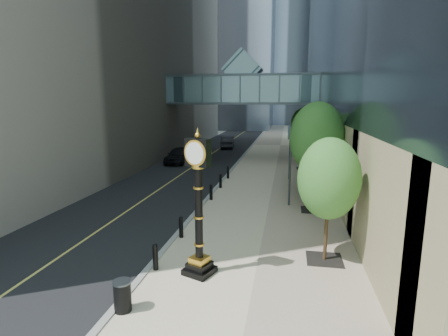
{
  "coord_description": "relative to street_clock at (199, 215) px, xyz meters",
  "views": [
    {
      "loc": [
        2.0,
        -10.48,
        6.25
      ],
      "look_at": [
        -1.26,
        7.33,
        2.79
      ],
      "focal_mm": 28.0,
      "sensor_mm": 36.0,
      "label": 1
    }
  ],
  "objects": [
    {
      "name": "street_trees",
      "position": [
        4.61,
        15.03,
        1.5
      ],
      "size": [
        3.02,
        28.53,
        6.2
      ],
      "color": "black",
      "rests_on": "sidewalk"
    },
    {
      "name": "trash_bin",
      "position": [
        -1.69,
        -2.66,
        -1.79
      ],
      "size": [
        0.62,
        0.62,
        0.9
      ],
      "primitive_type": "cylinder",
      "rotation": [
        0.0,
        0.0,
        -0.23
      ],
      "color": "black",
      "rests_on": "sidewalk"
    },
    {
      "name": "pedestrian",
      "position": [
        5.51,
        12.14,
        -1.49
      ],
      "size": [
        0.63,
        0.51,
        1.51
      ],
      "primitive_type": "imported",
      "rotation": [
        0.0,
        0.0,
        3.45
      ],
      "color": "beige",
      "rests_on": "sidewalk"
    },
    {
      "name": "ground",
      "position": [
        1.01,
        -1.0,
        -2.3
      ],
      "size": [
        320.0,
        320.0,
        0.0
      ],
      "primitive_type": "plane",
      "color": "gray",
      "rests_on": "ground"
    },
    {
      "name": "curb",
      "position": [
        -1.99,
        39.0,
        -2.27
      ],
      "size": [
        0.25,
        180.0,
        0.07
      ],
      "primitive_type": "cube",
      "color": "gray",
      "rests_on": "ground"
    },
    {
      "name": "sidewalk",
      "position": [
        2.01,
        39.0,
        -2.27
      ],
      "size": [
        8.0,
        180.0,
        0.06
      ],
      "primitive_type": "cube",
      "color": "beige",
      "rests_on": "ground"
    },
    {
      "name": "car_near",
      "position": [
        -7.91,
        22.43,
        -1.45
      ],
      "size": [
        1.99,
        4.87,
        1.65
      ],
      "primitive_type": "imported",
      "rotation": [
        0.0,
        0.0,
        -0.01
      ],
      "color": "black",
      "rests_on": "road"
    },
    {
      "name": "bollard_row",
      "position": [
        -1.69,
        8.0,
        -1.79
      ],
      "size": [
        0.2,
        16.2,
        0.9
      ],
      "color": "black",
      "rests_on": "sidewalk"
    },
    {
      "name": "road",
      "position": [
        -5.99,
        39.0,
        -2.29
      ],
      "size": [
        8.0,
        180.0,
        0.02
      ],
      "primitive_type": "cube",
      "color": "black",
      "rests_on": "ground"
    },
    {
      "name": "car_far",
      "position": [
        -5.03,
        35.11,
        -1.52
      ],
      "size": [
        2.07,
        4.76,
        1.52
      ],
      "primitive_type": "imported",
      "rotation": [
        0.0,
        0.0,
        3.24
      ],
      "color": "black",
      "rests_on": "road"
    },
    {
      "name": "distant_tower_c",
      "position": [
        -4.99,
        119.0,
        30.2
      ],
      "size": [
        22.0,
        22.0,
        65.0
      ],
      "primitive_type": "cube",
      "color": "#909DB5",
      "rests_on": "ground"
    },
    {
      "name": "entrance_canopy",
      "position": [
        4.49,
        13.0,
        1.89
      ],
      "size": [
        3.0,
        8.0,
        4.38
      ],
      "color": "#383F44",
      "rests_on": "ground"
    },
    {
      "name": "street_clock",
      "position": [
        0.0,
        0.0,
        0.0
      ],
      "size": [
        1.26,
        1.26,
        5.17
      ],
      "rotation": [
        0.0,
        0.0,
        -0.38
      ],
      "color": "black",
      "rests_on": "sidewalk"
    },
    {
      "name": "skywalk",
      "position": [
        -1.99,
        27.0,
        5.41
      ],
      "size": [
        17.0,
        4.2,
        5.8
      ],
      "color": "slate",
      "rests_on": "ground"
    }
  ]
}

